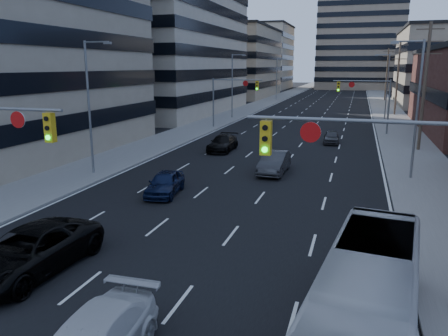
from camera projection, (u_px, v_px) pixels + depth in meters
road_surface at (335, 91)px, 129.82m from camera, size 18.00×300.00×0.02m
sidewalk_left at (297, 91)px, 133.09m from camera, size 5.00×300.00×0.15m
sidewalk_right at (376, 92)px, 126.53m from camera, size 5.00×300.00×0.15m
office_left_mid at (141, 23)px, 69.18m from camera, size 26.00×34.00×28.00m
office_left_far at (230, 63)px, 106.93m from camera, size 20.00×30.00×16.00m
bg_block_left at (252, 58)px, 144.85m from camera, size 24.00×24.00×20.00m
signal_near_right at (375, 170)px, 13.15m from camera, size 6.59×0.33×6.00m
signal_far_left at (232, 93)px, 51.91m from camera, size 6.09×0.33×6.00m
signal_far_right at (367, 95)px, 47.53m from camera, size 6.09×0.33×6.00m
utility_pole_block at (425, 85)px, 37.53m from camera, size 2.20×0.28×11.00m
utility_pole_midblock at (398, 77)px, 65.45m from camera, size 2.20×0.28×11.00m
utility_pole_distant at (387, 74)px, 93.38m from camera, size 2.20×0.28×11.00m
streetlight_left_near at (91, 102)px, 29.23m from camera, size 2.03×0.22×9.00m
streetlight_left_mid at (233, 83)px, 61.81m from camera, size 2.03×0.22×9.00m
streetlight_left_far at (277, 77)px, 94.39m from camera, size 2.03×0.22×9.00m
streetlight_right_near at (415, 103)px, 27.98m from camera, size 2.03×0.22×9.00m
streetlight_right_far at (386, 83)px, 60.56m from camera, size 2.03×0.22×9.00m
black_pickup at (29, 251)px, 15.87m from camera, size 3.04×6.04×1.64m
transit_bus at (366, 307)px, 11.15m from camera, size 3.52×10.09×2.75m
sedan_blue at (165, 183)px, 25.58m from camera, size 2.18×4.25×1.39m
sedan_grey_center at (274, 163)px, 30.67m from camera, size 1.70×4.67×1.53m
sedan_black_far at (223, 143)px, 38.78m from camera, size 2.02×4.81×1.39m
sedan_grey_right at (331, 137)px, 42.55m from camera, size 1.64×3.74×1.25m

